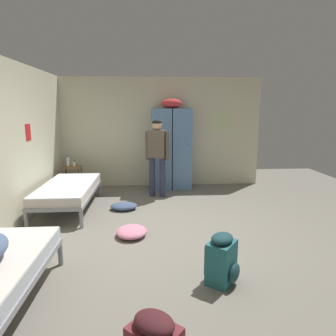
{
  "coord_description": "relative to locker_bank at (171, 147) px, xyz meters",
  "views": [
    {
      "loc": [
        -0.29,
        -4.16,
        1.83
      ],
      "look_at": [
        0.0,
        0.3,
        0.95
      ],
      "focal_mm": 31.85,
      "sensor_mm": 36.0,
      "label": 1
    }
  ],
  "objects": [
    {
      "name": "ground_plane",
      "position": [
        -0.24,
        -2.69,
        -0.97
      ],
      "size": [
        9.5,
        9.5,
        0.0
      ],
      "primitive_type": "plane",
      "color": "slate"
    },
    {
      "name": "room_backdrop",
      "position": [
        -1.54,
        -1.35,
        0.32
      ],
      "size": [
        4.78,
        6.0,
        2.57
      ],
      "color": "beige",
      "rests_on": "ground_plane"
    },
    {
      "name": "locker_bank",
      "position": [
        0.0,
        0.0,
        0.0
      ],
      "size": [
        0.9,
        0.55,
        2.07
      ],
      "color": "#5B84B2",
      "rests_on": "ground_plane"
    },
    {
      "name": "shelf_unit",
      "position": [
        -2.27,
        -0.14,
        -0.62
      ],
      "size": [
        0.38,
        0.3,
        0.57
      ],
      "color": "brown",
      "rests_on": "ground_plane"
    },
    {
      "name": "bed_left_rear",
      "position": [
        -2.02,
        -1.44,
        -0.59
      ],
      "size": [
        0.9,
        1.9,
        0.49
      ],
      "color": "gray",
      "rests_on": "ground_plane"
    },
    {
      "name": "person_traveler",
      "position": [
        -0.35,
        -0.69,
        0.01
      ],
      "size": [
        0.49,
        0.3,
        1.62
      ],
      "color": "#2D334C",
      "rests_on": "ground_plane"
    },
    {
      "name": "water_bottle",
      "position": [
        -2.35,
        -0.12,
        -0.29
      ],
      "size": [
        0.07,
        0.07,
        0.25
      ],
      "color": "white",
      "rests_on": "shelf_unit"
    },
    {
      "name": "lotion_bottle",
      "position": [
        -2.2,
        -0.18,
        -0.33
      ],
      "size": [
        0.05,
        0.05,
        0.15
      ],
      "color": "beige",
      "rests_on": "shelf_unit"
    },
    {
      "name": "backpack_teal",
      "position": [
        0.24,
        -3.98,
        -0.71
      ],
      "size": [
        0.42,
        0.41,
        0.55
      ],
      "color": "#23666B",
      "rests_on": "ground_plane"
    },
    {
      "name": "clothes_pile_pink",
      "position": [
        -0.79,
        -2.71,
        -0.9
      ],
      "size": [
        0.45,
        0.5,
        0.13
      ],
      "color": "pink",
      "rests_on": "ground_plane"
    },
    {
      "name": "clothes_pile_denim",
      "position": [
        -1.0,
        -1.51,
        -0.91
      ],
      "size": [
        0.49,
        0.38,
        0.13
      ],
      "color": "#42567A",
      "rests_on": "ground_plane"
    }
  ]
}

